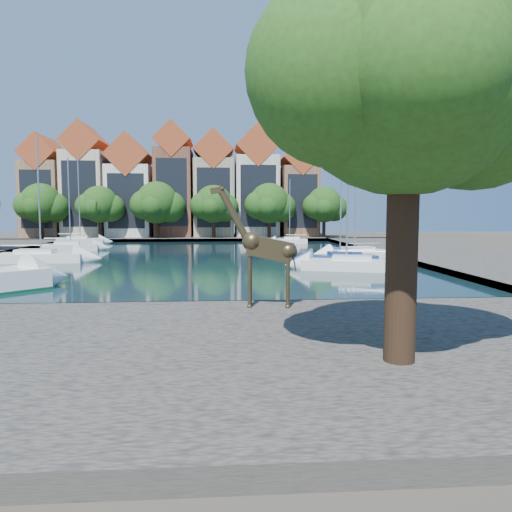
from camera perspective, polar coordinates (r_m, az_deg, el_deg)
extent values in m
plane|color=#38332B|center=(21.91, -11.75, -6.40)|extent=(160.00, 160.00, 0.00)
cube|color=black|center=(45.57, -7.77, -0.29)|extent=(38.00, 50.00, 0.08)
cube|color=#514D46|center=(15.13, -15.34, -10.76)|extent=(50.00, 14.00, 0.50)
cube|color=#514D46|center=(77.43, -6.27, 2.13)|extent=(60.00, 16.00, 0.50)
cube|color=#514D46|center=(50.54, 21.81, 0.16)|extent=(14.00, 52.00, 0.50)
cylinder|color=#332114|center=(13.15, 16.31, 0.13)|extent=(0.80, 0.80, 5.50)
sphere|color=#254513|center=(13.57, 16.84, 20.18)|extent=(6.40, 6.40, 6.40)
sphere|color=#254513|center=(14.45, 23.76, 16.42)|extent=(4.80, 4.80, 4.80)
sphere|color=#254513|center=(12.62, 9.53, 19.99)|extent=(4.48, 4.48, 4.48)
cube|color=#866549|center=(81.52, -22.78, 5.95)|extent=(5.39, 9.00, 11.00)
cube|color=#94431D|center=(81.93, -22.95, 10.64)|extent=(5.44, 9.18, 5.44)
cube|color=black|center=(77.28, -23.85, 5.97)|extent=(4.40, 0.05, 8.25)
cube|color=beige|center=(79.83, -18.69, 6.64)|extent=(5.88, 9.00, 12.50)
cube|color=#94431D|center=(80.41, -18.85, 12.04)|extent=(5.94, 9.18, 5.94)
cube|color=black|center=(75.50, -19.55, 6.72)|extent=(4.80, 0.05, 9.38)
cube|color=white|center=(78.44, -14.05, 6.06)|extent=(6.37, 9.00, 10.50)
cube|color=#94431D|center=(78.84, -14.15, 10.92)|extent=(6.43, 9.18, 6.43)
cube|color=black|center=(74.03, -14.64, 6.11)|extent=(5.20, 0.05, 7.88)
cube|color=brown|center=(77.62, -9.30, 7.08)|extent=(5.39, 9.00, 13.00)
cube|color=#94431D|center=(78.27, -9.38, 12.73)|extent=(5.44, 9.18, 5.44)
cube|color=black|center=(73.17, -9.62, 7.19)|extent=(4.40, 0.05, 9.75)
cube|color=tan|center=(77.30, -4.83, 6.58)|extent=(5.88, 9.00, 11.50)
cube|color=#94431D|center=(77.79, -4.87, 11.79)|extent=(5.94, 9.18, 5.94)
cube|color=black|center=(72.82, -4.87, 6.67)|extent=(4.80, 0.05, 8.62)
cube|color=beige|center=(77.50, 0.02, 6.78)|extent=(6.37, 9.00, 12.00)
cube|color=#94431D|center=(78.06, 0.02, 12.24)|extent=(6.43, 9.18, 6.43)
cube|color=black|center=(73.04, 0.27, 6.88)|extent=(5.20, 0.05, 9.00)
cube|color=brown|center=(78.22, 4.80, 6.20)|extent=(5.39, 9.00, 10.50)
cube|color=#94431D|center=(78.60, 4.83, 10.91)|extent=(5.44, 9.18, 5.44)
cube|color=black|center=(73.80, 5.34, 6.26)|extent=(4.40, 0.05, 7.88)
cylinder|color=#332114|center=(76.01, -23.29, 3.07)|extent=(0.50, 0.50, 3.20)
sphere|color=#1B3610|center=(75.98, -23.38, 5.54)|extent=(5.60, 5.60, 5.60)
sphere|color=#1B3610|center=(75.72, -22.08, 5.17)|extent=(4.20, 4.20, 4.20)
sphere|color=#1B3610|center=(76.12, -24.57, 5.29)|extent=(3.92, 3.92, 3.92)
cylinder|color=#332114|center=(73.77, -17.40, 3.21)|extent=(0.50, 0.50, 3.20)
sphere|color=#1B3610|center=(73.74, -17.47, 5.66)|extent=(5.20, 5.20, 5.20)
sphere|color=#1B3610|center=(73.69, -16.22, 5.29)|extent=(3.90, 3.90, 3.90)
sphere|color=#1B3610|center=(73.69, -18.62, 5.43)|extent=(3.64, 3.64, 3.64)
cylinder|color=#332114|center=(72.36, -11.21, 3.31)|extent=(0.50, 0.50, 3.20)
sphere|color=#1B3610|center=(72.33, -11.26, 6.00)|extent=(6.00, 6.00, 6.00)
sphere|color=#1B3610|center=(72.42, -9.80, 5.55)|extent=(4.50, 4.50, 4.50)
sphere|color=#1B3610|center=(72.15, -12.60, 5.74)|extent=(4.20, 4.20, 4.20)
cylinder|color=#332114|center=(71.81, -4.86, 3.38)|extent=(0.50, 0.50, 3.20)
sphere|color=#1B3610|center=(71.78, -4.88, 5.95)|extent=(5.40, 5.40, 5.40)
sphere|color=#1B3610|center=(72.08, -3.58, 5.52)|extent=(4.05, 4.05, 4.05)
sphere|color=#1B3610|center=(71.41, -6.08, 5.72)|extent=(3.78, 3.78, 3.78)
cylinder|color=#332114|center=(72.15, 1.52, 3.40)|extent=(0.50, 0.50, 3.20)
sphere|color=#1B3610|center=(72.13, 1.53, 6.06)|extent=(5.80, 5.80, 5.80)
sphere|color=#1B3610|center=(72.61, 2.88, 5.59)|extent=(4.35, 4.35, 4.35)
sphere|color=#1B3610|center=(71.59, 0.28, 5.83)|extent=(4.06, 4.06, 4.06)
cylinder|color=#332114|center=(73.37, 7.76, 3.39)|extent=(0.50, 0.50, 3.20)
sphere|color=#1B3610|center=(73.34, 7.79, 5.85)|extent=(5.20, 5.20, 5.20)
sphere|color=#1B3610|center=(73.97, 8.93, 5.43)|extent=(3.90, 3.90, 3.90)
sphere|color=#1B3610|center=(72.67, 6.75, 5.67)|extent=(3.64, 3.64, 3.64)
cylinder|color=#3D321E|center=(19.90, -0.75, -3.05)|extent=(0.15, 0.15, 2.01)
cylinder|color=#3D321E|center=(20.32, -0.67, -2.88)|extent=(0.15, 0.15, 2.01)
cylinder|color=#3D321E|center=(19.86, 3.67, -3.08)|extent=(0.15, 0.15, 2.01)
cylinder|color=#3D321E|center=(20.28, 3.66, -2.91)|extent=(0.15, 0.15, 2.01)
cube|color=#3D321E|center=(19.93, 1.62, 0.84)|extent=(2.00, 0.77, 1.18)
cylinder|color=#3D321E|center=(19.96, -2.48, 4.60)|extent=(1.31, 0.45, 2.08)
cube|color=#3D321E|center=(20.05, -4.47, 7.51)|extent=(0.58, 0.24, 0.32)
cube|color=silver|center=(45.26, -23.34, -0.03)|extent=(6.93, 2.55, 0.98)
cube|color=silver|center=(45.23, -23.36, 0.38)|extent=(3.04, 1.75, 0.55)
cylinder|color=#B2B2B7|center=(45.12, -23.58, 6.35)|extent=(0.13, 0.13, 9.53)
cube|color=silver|center=(56.99, -20.43, 1.04)|extent=(5.87, 2.89, 0.95)
cube|color=silver|center=(56.97, -20.44, 1.36)|extent=(2.65, 1.77, 0.53)
cylinder|color=#B2B2B7|center=(56.87, -20.58, 5.90)|extent=(0.13, 0.13, 9.13)
cube|color=silver|center=(67.79, -19.44, 1.68)|extent=(5.92, 3.05, 0.94)
cube|color=silver|center=(67.77, -19.45, 1.95)|extent=(2.69, 1.84, 0.52)
cylinder|color=#B2B2B7|center=(67.71, -19.59, 6.43)|extent=(0.13, 0.13, 10.71)
cube|color=silver|center=(36.55, 10.30, -0.85)|extent=(6.68, 4.03, 0.96)
cube|color=silver|center=(36.52, 10.31, -0.35)|extent=(3.10, 2.32, 0.54)
cylinder|color=#B2B2B7|center=(36.37, 10.42, 6.73)|extent=(0.13, 0.13, 9.11)
cube|color=navy|center=(41.36, 9.58, -0.22)|extent=(5.91, 2.23, 0.85)
cube|color=navy|center=(41.34, 9.58, 0.17)|extent=(2.60, 1.51, 0.47)
cylinder|color=#B2B2B7|center=(41.19, 9.68, 6.30)|extent=(0.11, 0.11, 8.93)
cube|color=white|center=(45.87, 11.17, 0.33)|extent=(6.38, 3.35, 0.93)
cube|color=white|center=(45.85, 11.18, 0.72)|extent=(2.91, 2.01, 0.52)
cylinder|color=#B2B2B7|center=(45.73, 11.29, 6.81)|extent=(0.12, 0.12, 9.84)
cube|color=white|center=(65.55, 3.86, 1.79)|extent=(4.68, 1.94, 0.78)
cube|color=white|center=(65.54, 3.86, 2.01)|extent=(2.08, 1.27, 0.44)
cylinder|color=#B2B2B7|center=(65.44, 3.88, 5.35)|extent=(0.10, 0.10, 7.72)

